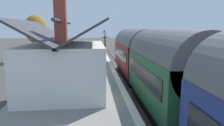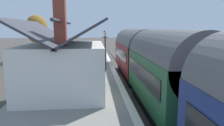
% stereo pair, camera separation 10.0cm
% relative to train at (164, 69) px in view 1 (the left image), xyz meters
% --- Properties ---
extents(ground_plane, '(160.00, 160.00, 0.00)m').
position_rel_train_xyz_m(ground_plane, '(6.67, 0.90, -2.21)').
color(ground_plane, '#423D38').
extents(platform, '(32.00, 5.99, 0.84)m').
position_rel_train_xyz_m(platform, '(6.67, 4.89, -1.79)').
color(platform, gray).
rests_on(platform, ground).
extents(platform_edge_coping, '(32.00, 0.36, 0.02)m').
position_rel_train_xyz_m(platform_edge_coping, '(6.67, 2.08, -1.36)').
color(platform_edge_coping, beige).
rests_on(platform_edge_coping, platform).
extents(rail_near, '(52.00, 0.08, 0.14)m').
position_rel_train_xyz_m(rail_near, '(6.67, -0.72, -2.14)').
color(rail_near, gray).
rests_on(rail_near, ground).
extents(rail_far, '(52.00, 0.08, 0.14)m').
position_rel_train_xyz_m(rail_far, '(6.67, 0.72, -2.14)').
color(rail_far, gray).
rests_on(rail_far, ground).
extents(train, '(24.32, 2.73, 4.32)m').
position_rel_train_xyz_m(train, '(0.00, 0.00, 0.00)').
color(train, black).
rests_on(train, ground).
extents(station_building, '(6.05, 4.51, 5.32)m').
position_rel_train_xyz_m(station_building, '(1.08, 5.34, 0.09)').
color(station_building, white).
rests_on(station_building, platform).
extents(bench_platform_end, '(1.42, 0.49, 0.88)m').
position_rel_train_xyz_m(bench_platform_end, '(17.39, 3.73, -0.90)').
color(bench_platform_end, teal).
rests_on(bench_platform_end, platform).
extents(bench_near_building, '(1.41, 0.46, 0.88)m').
position_rel_train_xyz_m(bench_near_building, '(14.89, 3.54, -0.90)').
color(bench_near_building, teal).
rests_on(bench_near_building, platform).
extents(planter_under_sign, '(0.53, 0.53, 0.80)m').
position_rel_train_xyz_m(planter_under_sign, '(13.43, 2.69, -0.96)').
color(planter_under_sign, gray).
rests_on(planter_under_sign, platform).
extents(planter_edge_near, '(0.62, 0.62, 0.85)m').
position_rel_train_xyz_m(planter_edge_near, '(6.62, 6.17, -0.93)').
color(planter_edge_near, teal).
rests_on(planter_edge_near, platform).
extents(planter_by_door, '(0.89, 0.32, 0.63)m').
position_rel_train_xyz_m(planter_by_door, '(10.28, 4.53, -1.07)').
color(planter_by_door, teal).
rests_on(planter_by_door, platform).
extents(planter_corner_building, '(0.47, 0.47, 0.83)m').
position_rel_train_xyz_m(planter_corner_building, '(11.82, 5.41, -0.96)').
color(planter_corner_building, gray).
rests_on(planter_corner_building, platform).
extents(lamp_post_platform, '(0.32, 0.50, 3.39)m').
position_rel_train_xyz_m(lamp_post_platform, '(6.21, 2.81, 1.02)').
color(lamp_post_platform, black).
rests_on(lamp_post_platform, platform).
extents(station_sign_board, '(0.96, 0.06, 1.57)m').
position_rel_train_xyz_m(station_sign_board, '(7.16, 2.71, -0.18)').
color(station_sign_board, black).
rests_on(station_sign_board, platform).
extents(tree_behind_building, '(3.12, 2.97, 6.20)m').
position_rel_train_xyz_m(tree_behind_building, '(18.80, 11.56, 2.05)').
color(tree_behind_building, '#4C3828').
rests_on(tree_behind_building, ground).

